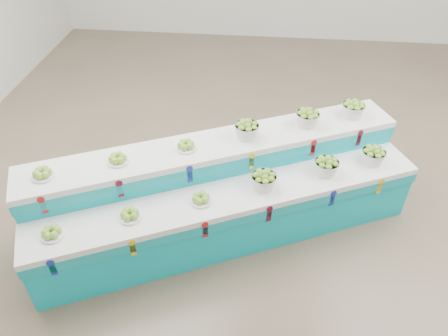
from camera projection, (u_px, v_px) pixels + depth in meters
The scene contains 14 objects.
ground at pixel (300, 189), 5.55m from camera, with size 10.00×10.00×0.00m, color brown.
display_stand at pixel (224, 193), 4.74m from camera, with size 4.24×1.09×1.02m, color #0CB2C2, non-canonical shape.
plate_lower_left at pixel (51, 232), 3.95m from camera, with size 0.22×0.22×0.10m, color white.
plate_lower_mid at pixel (130, 214), 4.13m from camera, with size 0.22×0.22×0.10m, color white.
plate_lower_right at pixel (201, 198), 4.30m from camera, with size 0.22×0.22×0.10m, color white.
basket_lower_left at pixel (264, 180), 4.44m from camera, with size 0.27×0.27×0.20m, color silver, non-canonical shape.
basket_lower_mid at pixel (326, 166), 4.62m from camera, with size 0.27×0.27×0.20m, color silver, non-canonical shape.
basket_lower_right at pixel (373, 155), 4.76m from camera, with size 0.27×0.27×0.20m, color silver, non-canonical shape.
plate_upper_left at pixel (42, 173), 4.14m from camera, with size 0.22×0.22×0.10m, color white.
plate_upper_mid at pixel (118, 158), 4.32m from camera, with size 0.22×0.22×0.10m, color white.
plate_upper_right at pixel (186, 145), 4.50m from camera, with size 0.22×0.22×0.10m, color white.
basket_upper_left at pixel (247, 129), 4.63m from camera, with size 0.27×0.27×0.20m, color silver, non-canonical shape.
basket_upper_mid at pixel (307, 117), 4.81m from camera, with size 0.27×0.27×0.20m, color silver, non-canonical shape.
basket_upper_right at pixel (353, 109), 4.96m from camera, with size 0.27×0.27×0.20m, color silver, non-canonical shape.
Camera 1 is at (-0.56, -4.20, 3.73)m, focal length 34.16 mm.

